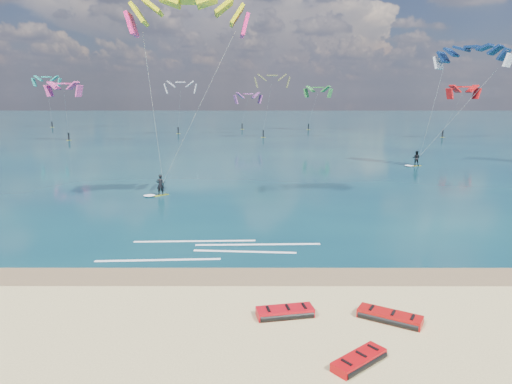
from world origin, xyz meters
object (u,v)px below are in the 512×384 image
at_px(kitesurfer_far, 445,100).
at_px(kitesurfer_main, 173,97).
at_px(packed_kite_right, 359,364).
at_px(packed_kite_mid, 389,321).
at_px(packed_kite_left, 285,316).

bearing_deg(kitesurfer_far, kitesurfer_main, -169.17).
relative_size(packed_kite_right, kitesurfer_main, 0.14).
bearing_deg(packed_kite_right, kitesurfer_far, 25.90).
bearing_deg(kitesurfer_main, kitesurfer_far, -11.28).
bearing_deg(kitesurfer_far, packed_kite_mid, -135.25).
xyz_separation_m(packed_kite_left, kitesurfer_main, (-7.32, 18.07, 8.29)).
bearing_deg(kitesurfer_far, packed_kite_left, -140.68).
bearing_deg(packed_kite_mid, packed_kite_right, -92.70).
height_order(kitesurfer_main, kitesurfer_far, kitesurfer_main).
bearing_deg(packed_kite_mid, kitesurfer_main, 151.05).
xyz_separation_m(packed_kite_left, kitesurfer_far, (19.84, 35.04, 7.77)).
bearing_deg(packed_kite_right, kitesurfer_main, 74.69).
distance_m(packed_kite_mid, kitesurfer_main, 23.18).
xyz_separation_m(packed_kite_right, kitesurfer_far, (17.64, 38.29, 7.77)).
bearing_deg(kitesurfer_main, packed_kite_left, -111.22).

